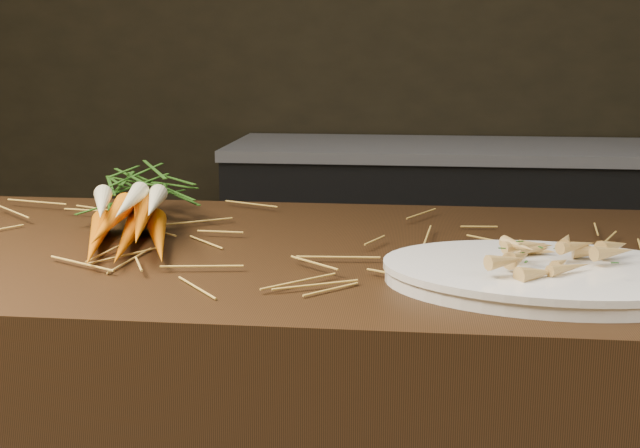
# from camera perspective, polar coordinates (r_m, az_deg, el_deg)

# --- Properties ---
(back_counter) EXTENTS (1.82, 0.62, 0.84)m
(back_counter) POSITION_cam_1_polar(r_m,az_deg,el_deg) (3.13, 10.52, -2.05)
(back_counter) COLOR black
(back_counter) RESTS_ON ground
(straw_bedding) EXTENTS (1.40, 0.60, 0.02)m
(straw_bedding) POSITION_cam_1_polar(r_m,az_deg,el_deg) (1.19, 2.90, -1.36)
(straw_bedding) COLOR #A67D2F
(straw_bedding) RESTS_ON main_counter
(root_veg_bunch) EXTENTS (0.27, 0.52, 0.09)m
(root_veg_bunch) POSITION_cam_1_polar(r_m,az_deg,el_deg) (1.34, -12.96, 1.53)
(root_veg_bunch) COLOR #CB5603
(root_veg_bunch) RESTS_ON main_counter
(serving_platter) EXTENTS (0.43, 0.31, 0.02)m
(serving_platter) POSITION_cam_1_polar(r_m,az_deg,el_deg) (1.04, 15.79, -3.71)
(serving_platter) COLOR white
(serving_platter) RESTS_ON main_counter
(roasted_veg_heap) EXTENTS (0.21, 0.16, 0.04)m
(roasted_veg_heap) POSITION_cam_1_polar(r_m,az_deg,el_deg) (1.03, 15.90, -1.94)
(roasted_veg_heap) COLOR #A27D37
(roasted_veg_heap) RESTS_ON serving_platter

